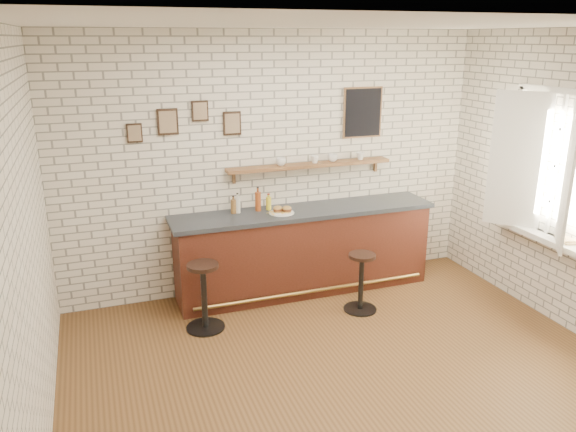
% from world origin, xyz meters
% --- Properties ---
extents(ground, '(5.00, 5.00, 0.00)m').
position_xyz_m(ground, '(0.00, 0.00, 0.00)').
color(ground, brown).
rests_on(ground, ground).
extents(bar_counter, '(3.10, 0.65, 1.01)m').
position_xyz_m(bar_counter, '(0.26, 1.70, 0.51)').
color(bar_counter, '#481D13').
rests_on(bar_counter, ground).
extents(sandwich_plate, '(0.28, 0.28, 0.01)m').
position_xyz_m(sandwich_plate, '(-0.04, 1.64, 1.02)').
color(sandwich_plate, white).
rests_on(sandwich_plate, bar_counter).
extents(ciabatta_sandwich, '(0.21, 0.13, 0.07)m').
position_xyz_m(ciabatta_sandwich, '(-0.03, 1.64, 1.06)').
color(ciabatta_sandwich, '#AF8948').
rests_on(ciabatta_sandwich, sandwich_plate).
extents(potato_chips, '(0.27, 0.19, 0.00)m').
position_xyz_m(potato_chips, '(-0.05, 1.64, 1.02)').
color(potato_chips, '#EDC553').
rests_on(potato_chips, sandwich_plate).
extents(bitters_bottle_brown, '(0.06, 0.06, 0.21)m').
position_xyz_m(bitters_bottle_brown, '(-0.55, 1.83, 1.09)').
color(bitters_bottle_brown, brown).
rests_on(bitters_bottle_brown, bar_counter).
extents(bitters_bottle_white, '(0.06, 0.06, 0.23)m').
position_xyz_m(bitters_bottle_white, '(-0.50, 1.83, 1.10)').
color(bitters_bottle_white, beige).
rests_on(bitters_bottle_white, bar_counter).
extents(bitters_bottle_amber, '(0.07, 0.07, 0.28)m').
position_xyz_m(bitters_bottle_amber, '(-0.26, 1.83, 1.12)').
color(bitters_bottle_amber, brown).
rests_on(bitters_bottle_amber, bar_counter).
extents(condiment_bottle_yellow, '(0.06, 0.06, 0.19)m').
position_xyz_m(condiment_bottle_yellow, '(-0.13, 1.83, 1.09)').
color(condiment_bottle_yellow, gold).
rests_on(condiment_bottle_yellow, bar_counter).
extents(bar_stool_left, '(0.41, 0.41, 0.72)m').
position_xyz_m(bar_stool_left, '(-1.05, 1.16, 0.39)').
color(bar_stool_left, black).
rests_on(bar_stool_left, ground).
extents(bar_stool_right, '(0.37, 0.37, 0.67)m').
position_xyz_m(bar_stool_right, '(0.66, 0.99, 0.36)').
color(bar_stool_right, black).
rests_on(bar_stool_right, ground).
extents(wall_shelf, '(2.00, 0.18, 0.18)m').
position_xyz_m(wall_shelf, '(0.40, 1.90, 1.48)').
color(wall_shelf, brown).
rests_on(wall_shelf, ground).
extents(shelf_cup_a, '(0.14, 0.14, 0.09)m').
position_xyz_m(shelf_cup_a, '(0.04, 1.90, 1.55)').
color(shelf_cup_a, white).
rests_on(shelf_cup_a, wall_shelf).
extents(shelf_cup_b, '(0.13, 0.13, 0.09)m').
position_xyz_m(shelf_cup_b, '(0.46, 1.90, 1.54)').
color(shelf_cup_b, white).
rests_on(shelf_cup_b, wall_shelf).
extents(shelf_cup_c, '(0.12, 0.12, 0.09)m').
position_xyz_m(shelf_cup_c, '(0.69, 1.90, 1.55)').
color(shelf_cup_c, white).
rests_on(shelf_cup_c, wall_shelf).
extents(shelf_cup_d, '(0.12, 0.12, 0.09)m').
position_xyz_m(shelf_cup_d, '(1.05, 1.90, 1.54)').
color(shelf_cup_d, white).
rests_on(shelf_cup_d, wall_shelf).
extents(back_wall_decor, '(2.96, 0.02, 0.56)m').
position_xyz_m(back_wall_decor, '(0.23, 1.98, 2.05)').
color(back_wall_decor, black).
rests_on(back_wall_decor, ground).
extents(window_sill, '(0.20, 1.35, 0.06)m').
position_xyz_m(window_sill, '(2.40, 0.30, 0.90)').
color(window_sill, white).
rests_on(window_sill, ground).
extents(casement_window, '(0.40, 1.30, 1.56)m').
position_xyz_m(casement_window, '(2.36, 0.30, 1.65)').
color(casement_window, white).
rests_on(casement_window, ground).
extents(book_lower, '(0.23, 0.27, 0.02)m').
position_xyz_m(book_lower, '(2.38, 0.03, 0.94)').
color(book_lower, tan).
rests_on(book_lower, window_sill).
extents(book_upper, '(0.20, 0.24, 0.02)m').
position_xyz_m(book_upper, '(2.38, 0.03, 0.96)').
color(book_upper, tan).
rests_on(book_upper, book_lower).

